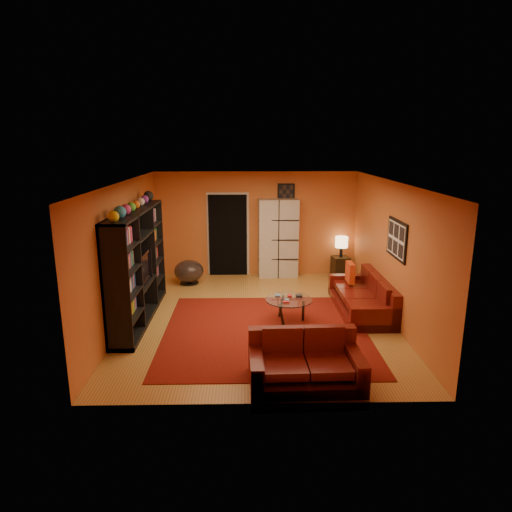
{
  "coord_description": "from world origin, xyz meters",
  "views": [
    {
      "loc": [
        -0.22,
        -8.27,
        3.31
      ],
      "look_at": [
        -0.05,
        0.1,
        1.2
      ],
      "focal_mm": 32.0,
      "sensor_mm": 36.0,
      "label": 1
    }
  ],
  "objects_px": {
    "sofa": "(365,298)",
    "table_lamp": "(342,243)",
    "coffee_table": "(289,302)",
    "storage_cabinet": "(278,238)",
    "side_table": "(340,266)",
    "bowl_chair": "(189,271)",
    "tv": "(140,268)",
    "loveseat": "(305,362)",
    "entertainment_unit": "(138,266)"
  },
  "relations": [
    {
      "from": "side_table",
      "to": "sofa",
      "type": "bearing_deg",
      "value": -89.86
    },
    {
      "from": "loveseat",
      "to": "storage_cabinet",
      "type": "bearing_deg",
      "value": -1.4
    },
    {
      "from": "loveseat",
      "to": "storage_cabinet",
      "type": "xyz_separation_m",
      "value": [
        -0.03,
        5.21,
        0.69
      ]
    },
    {
      "from": "bowl_chair",
      "to": "storage_cabinet",
      "type": "bearing_deg",
      "value": 15.53
    },
    {
      "from": "loveseat",
      "to": "table_lamp",
      "type": "relative_size",
      "value": 3.09
    },
    {
      "from": "entertainment_unit",
      "to": "tv",
      "type": "bearing_deg",
      "value": -45.29
    },
    {
      "from": "entertainment_unit",
      "to": "bowl_chair",
      "type": "relative_size",
      "value": 4.3
    },
    {
      "from": "table_lamp",
      "to": "loveseat",
      "type": "bearing_deg",
      "value": -106.67
    },
    {
      "from": "loveseat",
      "to": "sofa",
      "type": "bearing_deg",
      "value": -31.61
    },
    {
      "from": "entertainment_unit",
      "to": "side_table",
      "type": "distance_m",
      "value": 5.26
    },
    {
      "from": "sofa",
      "to": "storage_cabinet",
      "type": "distance_m",
      "value": 3.05
    },
    {
      "from": "tv",
      "to": "table_lamp",
      "type": "distance_m",
      "value": 5.18
    },
    {
      "from": "storage_cabinet",
      "to": "table_lamp",
      "type": "relative_size",
      "value": 3.77
    },
    {
      "from": "entertainment_unit",
      "to": "tv",
      "type": "relative_size",
      "value": 2.98
    },
    {
      "from": "loveseat",
      "to": "coffee_table",
      "type": "relative_size",
      "value": 1.82
    },
    {
      "from": "sofa",
      "to": "coffee_table",
      "type": "height_order",
      "value": "sofa"
    },
    {
      "from": "bowl_chair",
      "to": "table_lamp",
      "type": "bearing_deg",
      "value": 8.37
    },
    {
      "from": "tv",
      "to": "storage_cabinet",
      "type": "xyz_separation_m",
      "value": [
        2.78,
        2.85,
        -0.04
      ]
    },
    {
      "from": "entertainment_unit",
      "to": "storage_cabinet",
      "type": "bearing_deg",
      "value": 44.73
    },
    {
      "from": "coffee_table",
      "to": "storage_cabinet",
      "type": "xyz_separation_m",
      "value": [
        -0.0,
        3.03,
        0.57
      ]
    },
    {
      "from": "side_table",
      "to": "table_lamp",
      "type": "height_order",
      "value": "table_lamp"
    },
    {
      "from": "storage_cabinet",
      "to": "entertainment_unit",
      "type": "bearing_deg",
      "value": -138.54
    },
    {
      "from": "side_table",
      "to": "coffee_table",
      "type": "bearing_deg",
      "value": -117.88
    },
    {
      "from": "tv",
      "to": "sofa",
      "type": "bearing_deg",
      "value": -85.51
    },
    {
      "from": "loveseat",
      "to": "entertainment_unit",
      "type": "bearing_deg",
      "value": 48.05
    },
    {
      "from": "sofa",
      "to": "table_lamp",
      "type": "bearing_deg",
      "value": 90.05
    },
    {
      "from": "bowl_chair",
      "to": "table_lamp",
      "type": "relative_size",
      "value": 1.35
    },
    {
      "from": "coffee_table",
      "to": "storage_cabinet",
      "type": "distance_m",
      "value": 3.08
    },
    {
      "from": "tv",
      "to": "sofa",
      "type": "distance_m",
      "value": 4.44
    },
    {
      "from": "bowl_chair",
      "to": "table_lamp",
      "type": "height_order",
      "value": "table_lamp"
    },
    {
      "from": "sofa",
      "to": "side_table",
      "type": "distance_m",
      "value": 2.46
    },
    {
      "from": "loveseat",
      "to": "table_lamp",
      "type": "distance_m",
      "value": 5.42
    },
    {
      "from": "entertainment_unit",
      "to": "loveseat",
      "type": "height_order",
      "value": "entertainment_unit"
    },
    {
      "from": "tv",
      "to": "coffee_table",
      "type": "distance_m",
      "value": 2.85
    },
    {
      "from": "coffee_table",
      "to": "table_lamp",
      "type": "xyz_separation_m",
      "value": [
        1.58,
        2.98,
        0.47
      ]
    },
    {
      "from": "tv",
      "to": "coffee_table",
      "type": "bearing_deg",
      "value": -93.68
    },
    {
      "from": "side_table",
      "to": "tv",
      "type": "bearing_deg",
      "value": -147.27
    },
    {
      "from": "side_table",
      "to": "table_lamp",
      "type": "relative_size",
      "value": 0.97
    },
    {
      "from": "coffee_table",
      "to": "side_table",
      "type": "distance_m",
      "value": 3.37
    },
    {
      "from": "tv",
      "to": "side_table",
      "type": "distance_m",
      "value": 5.23
    },
    {
      "from": "sofa",
      "to": "coffee_table",
      "type": "relative_size",
      "value": 2.53
    },
    {
      "from": "bowl_chair",
      "to": "side_table",
      "type": "bearing_deg",
      "value": 8.37
    },
    {
      "from": "bowl_chair",
      "to": "coffee_table",
      "type": "bearing_deg",
      "value": -48.26
    },
    {
      "from": "sofa",
      "to": "table_lamp",
      "type": "relative_size",
      "value": 4.3
    },
    {
      "from": "sofa",
      "to": "table_lamp",
      "type": "xyz_separation_m",
      "value": [
        -0.01,
        2.46,
        0.58
      ]
    },
    {
      "from": "entertainment_unit",
      "to": "storage_cabinet",
      "type": "xyz_separation_m",
      "value": [
        2.83,
        2.8,
        -0.08
      ]
    },
    {
      "from": "coffee_table",
      "to": "table_lamp",
      "type": "height_order",
      "value": "table_lamp"
    },
    {
      "from": "tv",
      "to": "side_table",
      "type": "bearing_deg",
      "value": -57.27
    },
    {
      "from": "table_lamp",
      "to": "entertainment_unit",
      "type": "bearing_deg",
      "value": -148.04
    },
    {
      "from": "sofa",
      "to": "tv",
      "type": "bearing_deg",
      "value": -175.6
    }
  ]
}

